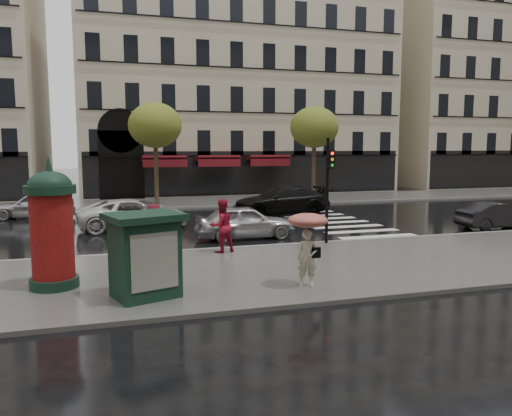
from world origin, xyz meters
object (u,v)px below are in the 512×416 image
object	(u,v)px
woman_umbrella	(308,237)
newsstand	(145,254)
car_silver	(245,222)
woman_red	(222,226)
man_burgundy	(154,235)
car_darkgrey	(497,216)
car_far_silver	(34,205)
morris_column	(52,225)
car_white	(133,214)
traffic_light	(328,180)
car_black	(281,200)

from	to	relation	value
woman_umbrella	newsstand	distance (m)	4.23
car_silver	woman_red	bearing A→B (deg)	150.23
man_burgundy	newsstand	distance (m)	3.21
car_darkgrey	man_burgundy	bearing A→B (deg)	102.99
newsstand	car_far_silver	size ratio (longest dim) A/B	0.51
woman_red	morris_column	world-z (taller)	morris_column
woman_umbrella	car_white	world-z (taller)	woman_umbrella
traffic_light	car_black	bearing A→B (deg)	81.55
newsstand	car_white	distance (m)	11.42
woman_umbrella	car_darkgrey	world-z (taller)	woman_umbrella
woman_red	car_black	xyz separation A→B (m)	(5.65, 9.57, -0.26)
car_silver	morris_column	bearing A→B (deg)	130.86
car_silver	car_black	xyz separation A→B (m)	(3.97, 6.61, 0.10)
car_black	newsstand	bearing A→B (deg)	-32.90
newsstand	woman_umbrella	bearing A→B (deg)	-4.07
car_white	car_silver	bearing A→B (deg)	-137.69
traffic_light	newsstand	world-z (taller)	traffic_light
car_white	car_far_silver	xyz separation A→B (m)	(-4.95, 5.19, -0.01)
woman_red	man_burgundy	xyz separation A→B (m)	(-2.47, -1.46, 0.04)
traffic_light	car_white	size ratio (longest dim) A/B	0.79
morris_column	car_far_silver	world-z (taller)	morris_column
woman_red	car_black	world-z (taller)	woman_red
newsstand	car_far_silver	xyz separation A→B (m)	(-4.64, 16.60, -0.50)
morris_column	car_silver	size ratio (longest dim) A/B	0.84
car_black	morris_column	bearing A→B (deg)	-42.35
woman_red	morris_column	bearing A→B (deg)	14.16
car_white	car_darkgrey	bearing A→B (deg)	-112.94
woman_red	man_burgundy	world-z (taller)	man_burgundy
traffic_light	car_far_silver	world-z (taller)	traffic_light
traffic_light	man_burgundy	bearing A→B (deg)	-164.28
man_burgundy	car_far_silver	distance (m)	14.39
woman_umbrella	morris_column	xyz separation A→B (m)	(-6.47, 1.86, 0.33)
traffic_light	newsstand	xyz separation A→B (m)	(-7.29, -5.07, -1.38)
woman_umbrella	traffic_light	distance (m)	6.29
car_white	woman_red	bearing A→B (deg)	-164.82
woman_umbrella	car_darkgrey	bearing A→B (deg)	28.80
newsstand	car_far_silver	distance (m)	17.24
car_white	car_black	bearing A→B (deg)	-77.93
morris_column	traffic_light	size ratio (longest dim) A/B	0.86
woman_umbrella	car_darkgrey	distance (m)	14.24
woman_umbrella	car_white	size ratio (longest dim) A/B	0.40
morris_column	newsstand	bearing A→B (deg)	-34.57
woman_umbrella	traffic_light	size ratio (longest dim) A/B	0.50
car_silver	car_far_silver	size ratio (longest dim) A/B	1.01
newsstand	car_black	world-z (taller)	newsstand
traffic_light	car_black	world-z (taller)	traffic_light
woman_umbrella	car_silver	distance (m)	7.92
newsstand	car_white	bearing A→B (deg)	88.45
man_burgundy	morris_column	xyz separation A→B (m)	(-2.78, -1.61, 0.68)
car_far_silver	car_darkgrey	bearing A→B (deg)	71.18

